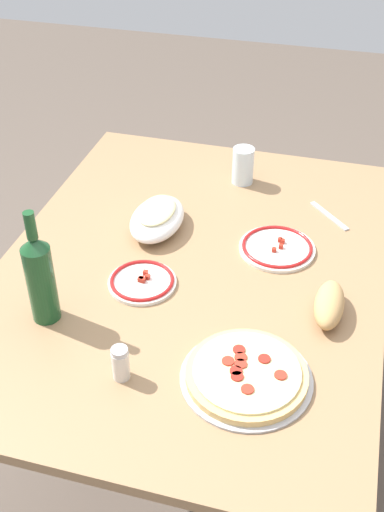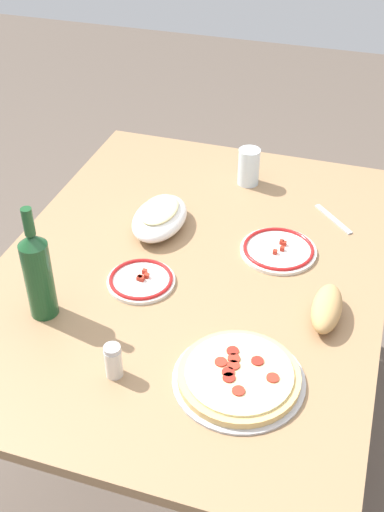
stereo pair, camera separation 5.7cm
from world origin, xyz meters
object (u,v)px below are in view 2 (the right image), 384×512
Objects in this scene: dining_table at (192,294)px; spice_shaker at (113,361)px; wine_bottle at (38,273)px; pepperoni_pizza at (239,376)px; side_plate_far at (278,250)px; bread_loaf at (327,308)px; baked_pasta_dish at (160,216)px; side_plate_near at (141,280)px; water_glass at (249,167)px.

spice_shaker is at bearing -5.97° from dining_table.
wine_bottle is 3.58× the size of spice_shaker.
dining_table is 0.45m from pepperoni_pizza.
pepperoni_pizza is at bearing 1.36° from side_plate_far.
baked_pasta_dish is at bearing -115.04° from bread_loaf.
spice_shaker is at bearing 10.66° from side_plate_near.
pepperoni_pizza reaches higher than dining_table.
side_plate_near is 0.84× the size of side_plate_far.
water_glass reaches higher than side_plate_far.
baked_pasta_dish is 0.47m from wine_bottle.
water_glass reaches higher than dining_table.
water_glass is at bearing -149.59° from bread_loaf.
baked_pasta_dish reaches higher than side_plate_far.
water_glass is 0.39m from side_plate_far.
baked_pasta_dish is 1.32× the size of side_plate_near.
water_glass is 0.91m from spice_shaker.
pepperoni_pizza is (0.37, 0.23, 0.12)m from dining_table.
bread_loaf is (0.25, 0.53, -0.01)m from baked_pasta_dish.
side_plate_near and side_plate_far have the same top height.
bread_loaf is at bearing 149.54° from pepperoni_pizza.
spice_shaker is at bearing -24.84° from side_plate_far.
pepperoni_pizza is at bearing 103.64° from spice_shaker.
pepperoni_pizza is at bearing 52.67° from side_plate_near.
spice_shaker reaches higher than dining_table.
pepperoni_pizza is at bearing 12.33° from water_glass.
baked_pasta_dish reaches higher than dining_table.
pepperoni_pizza is 1.64× the size of side_plate_near.
side_plate_far is (-0.24, 0.32, -0.00)m from side_plate_near.
side_plate_far is (0.01, 0.36, -0.03)m from baked_pasta_dish.
pepperoni_pizza is 1.39× the size of side_plate_far.
bread_loaf is (0.23, 0.17, 0.02)m from side_plate_far.
wine_bottle reaches higher than baked_pasta_dish.
spice_shaker is at bearing 60.96° from wine_bottle.
side_plate_near is (0.11, -0.11, 0.12)m from dining_table.
baked_pasta_dish is 0.38m from water_glass.
spice_shaker reaches higher than side_plate_near.
side_plate_near is 2.10× the size of spice_shaker.
spice_shaker reaches higher than baked_pasta_dish.
bread_loaf is (0.58, 0.34, -0.03)m from water_glass.
spice_shaker is (0.14, 0.25, -0.08)m from wine_bottle.
baked_pasta_dish is 0.26m from side_plate_near.
water_glass is at bearing -153.36° from side_plate_far.
side_plate_near is (0.59, -0.15, -0.05)m from water_glass.
water_glass is 0.69× the size of bread_loaf.
dining_table is 0.25m from baked_pasta_dish.
spice_shaker is (0.32, 0.06, 0.03)m from side_plate_near.
wine_bottle is (-0.07, -0.52, 0.11)m from pepperoni_pizza.
dining_table is 7.61× the size of side_plate_near.
dining_table is 0.20m from side_plate_near.
spice_shaker is (0.33, -0.43, 0.01)m from bread_loaf.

